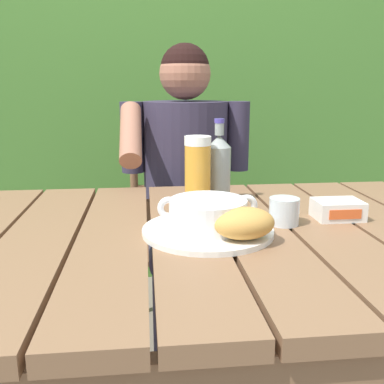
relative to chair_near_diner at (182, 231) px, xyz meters
The scene contains 12 objects.
dining_table 0.91m from the chair_near_diner, 94.44° to the right, with size 1.43×0.89×0.77m.
hedge_backdrop 1.16m from the chair_near_diner, 102.90° to the left, with size 3.52×0.88×2.68m.
chair_near_diner is the anchor object (origin of this frame).
person_eating 0.33m from the chair_near_diner, 90.80° to the right, with size 0.48×0.47×1.24m.
serving_plate 0.96m from the chair_near_diner, 91.29° to the right, with size 0.29×0.29×0.01m.
soup_bowl 0.97m from the chair_near_diner, 91.29° to the right, with size 0.22×0.17×0.07m.
bread_roll 1.04m from the chair_near_diner, 87.48° to the right, with size 0.14×0.11×0.06m.
beer_glass 0.79m from the chair_near_diner, 91.33° to the right, with size 0.07×0.07×0.19m.
beer_bottle 0.76m from the chair_near_diner, 85.68° to the right, with size 0.07×0.07×0.23m.
water_glass_small 0.94m from the chair_near_diner, 79.15° to the right, with size 0.07×0.07×0.06m.
butter_tub 0.95m from the chair_near_diner, 69.60° to the right, with size 0.11×0.09×0.05m.
table_knife 0.87m from the chair_near_diner, 80.43° to the right, with size 0.16×0.07×0.01m.
Camera 1 is at (-0.09, -0.93, 1.09)m, focal length 40.87 mm.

